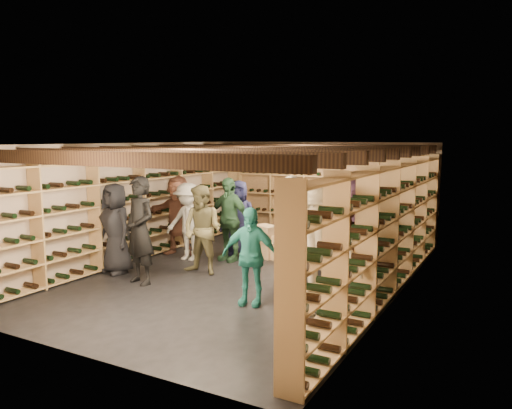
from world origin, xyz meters
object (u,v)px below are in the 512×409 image
object	(u,v)px
person_0	(116,228)
person_4	(250,256)
person_8	(345,249)
person_9	(188,222)
person_12	(314,223)
crate_stack_right	(274,246)
crate_loose	(343,263)
person_1	(140,231)
person_5	(178,215)
person_3	(319,250)
person_6	(239,218)
person_10	(229,219)
person_11	(348,226)
person_7	(292,228)
person_2	(202,230)
crate_stack_left	(266,241)

from	to	relation	value
person_0	person_4	bearing A→B (deg)	8.15
person_8	person_9	distance (m)	3.80
person_8	person_12	distance (m)	2.33
person_0	crate_stack_right	bearing A→B (deg)	64.40
crate_loose	person_1	distance (m)	3.95
person_0	person_5	xyz separation A→B (m)	(0.11, 1.75, 0.01)
person_3	person_12	world-z (taller)	person_3
crate_loose	person_9	size ratio (longest dim) A/B	0.31
person_6	person_10	distance (m)	0.55
person_12	person_3	bearing A→B (deg)	-77.36
crate_loose	person_11	distance (m)	0.90
person_6	person_10	xyz separation A→B (m)	(0.08, -0.54, 0.05)
person_3	person_10	distance (m)	3.52
person_3	person_6	xyz separation A→B (m)	(-2.89, 2.67, -0.14)
person_9	person_7	bearing A→B (deg)	-5.88
person_10	crate_loose	bearing A→B (deg)	23.03
person_5	person_9	distance (m)	0.55
person_9	person_11	world-z (taller)	person_11
crate_loose	person_0	xyz separation A→B (m)	(-3.59, -2.42, 0.76)
person_0	person_10	xyz separation A→B (m)	(1.34, 1.81, 0.02)
person_5	person_0	bearing A→B (deg)	-101.69
person_3	person_4	xyz separation A→B (m)	(-1.09, -0.04, -0.20)
person_2	person_7	bearing A→B (deg)	18.74
person_9	crate_stack_left	bearing A→B (deg)	35.94
crate_stack_left	person_2	xyz separation A→B (m)	(-0.43, -1.72, 0.48)
person_0	person_3	bearing A→B (deg)	10.47
crate_stack_left	person_0	size ratio (longest dim) A/B	0.40
crate_stack_left	person_10	bearing A→B (deg)	-131.36
person_11	person_12	distance (m)	0.89
person_8	person_3	bearing A→B (deg)	-74.20
crate_stack_right	person_10	size ratio (longest dim) A/B	0.33
person_0	person_2	distance (m)	1.62
person_2	person_12	world-z (taller)	person_2
person_5	person_10	bearing A→B (deg)	-5.29
person_4	person_7	bearing A→B (deg)	80.05
crate_stack_left	person_12	world-z (taller)	person_12
crate_loose	person_10	distance (m)	2.46
person_0	person_1	xyz separation A→B (m)	(0.86, -0.30, 0.09)
person_5	person_12	xyz separation A→B (m)	(2.86, 0.68, -0.04)
person_10	person_11	bearing A→B (deg)	13.88
person_4	person_5	distance (m)	3.62
person_8	person_12	world-z (taller)	person_12
person_1	person_8	distance (m)	3.48
person_1	person_2	xyz separation A→B (m)	(0.60, 1.01, -0.10)
person_10	person_11	distance (m)	2.46
person_3	person_5	bearing A→B (deg)	139.44
person_3	person_12	distance (m)	2.98
person_5	person_12	distance (m)	2.94
crate_loose	person_8	bearing A→B (deg)	-71.22
person_1	person_5	world-z (taller)	person_1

